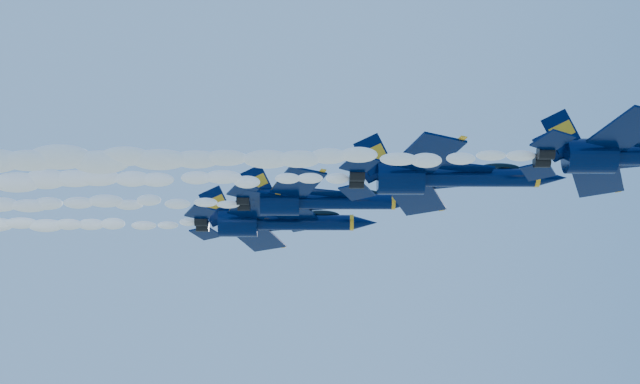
{
  "coord_description": "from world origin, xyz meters",
  "views": [
    {
      "loc": [
        -5.87,
        -76.59,
        116.51
      ],
      "look_at": [
        -5.42,
        -1.45,
        153.66
      ],
      "focal_mm": 50.0,
      "sensor_mm": 36.0,
      "label": 1
    }
  ],
  "objects_px": {
    "jet_third": "(316,201)",
    "jet_fourth": "(275,222)",
    "jet_lead": "(635,155)",
    "jet_second": "(444,177)"
  },
  "relations": [
    {
      "from": "jet_lead",
      "to": "jet_fourth",
      "type": "bearing_deg",
      "value": 139.64
    },
    {
      "from": "jet_third",
      "to": "jet_fourth",
      "type": "bearing_deg",
      "value": 131.6
    },
    {
      "from": "jet_lead",
      "to": "jet_third",
      "type": "relative_size",
      "value": 0.98
    },
    {
      "from": "jet_third",
      "to": "jet_lead",
      "type": "bearing_deg",
      "value": -38.7
    },
    {
      "from": "jet_third",
      "to": "jet_fourth",
      "type": "distance_m",
      "value": 6.7
    },
    {
      "from": "jet_lead",
      "to": "jet_fourth",
      "type": "xyz_separation_m",
      "value": [
        -29.73,
        25.27,
        5.55
      ]
    },
    {
      "from": "jet_lead",
      "to": "jet_third",
      "type": "xyz_separation_m",
      "value": [
        -25.28,
        20.26,
        5.65
      ]
    },
    {
      "from": "jet_second",
      "to": "jet_third",
      "type": "xyz_separation_m",
      "value": [
        -11.25,
        12.39,
        3.58
      ]
    },
    {
      "from": "jet_third",
      "to": "jet_fourth",
      "type": "xyz_separation_m",
      "value": [
        -4.45,
        5.01,
        -0.1
      ]
    },
    {
      "from": "jet_second",
      "to": "jet_fourth",
      "type": "distance_m",
      "value": 23.69
    }
  ]
}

